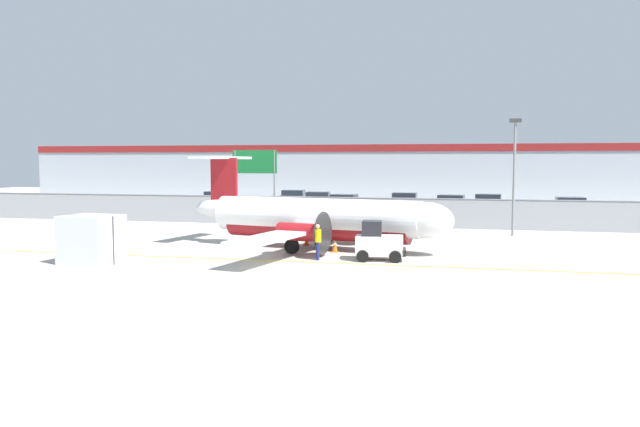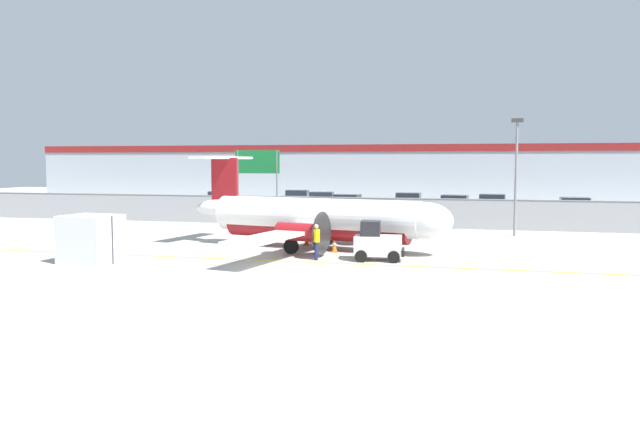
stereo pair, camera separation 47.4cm
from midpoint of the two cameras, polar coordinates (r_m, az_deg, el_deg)
The scene contains 22 objects.
ground_plane at distance 29.00m, azimuth -2.27°, elevation -4.44°, with size 140.00×140.00×0.01m.
perimeter_fence at distance 44.41m, azimuth 3.14°, elevation 0.24°, with size 98.00×0.10×2.10m.
parking_lot_strip at distance 55.82m, azimuth 5.14°, elevation 0.09°, with size 98.00×17.00×0.12m.
background_building at distance 74.01m, azimuth 7.10°, elevation 3.72°, with size 91.00×8.10×6.50m.
commuter_airplane at distance 33.02m, azimuth -0.37°, elevation -0.50°, with size 15.03×15.99×4.92m.
baggage_tug at distance 29.38m, azimuth 4.89°, elevation -2.65°, with size 2.42×1.57×1.88m.
ground_crew_worker at distance 29.43m, azimuth -0.68°, elevation -2.43°, with size 0.42×0.55×1.70m.
cargo_container at distance 30.39m, azimuth -20.58°, elevation -2.23°, with size 2.63×2.29×2.20m.
traffic_cone_near_left at distance 32.03m, azimuth 0.95°, elevation -2.99°, with size 0.36×0.36×0.64m.
traffic_cone_near_right at distance 34.62m, azimuth -1.63°, elevation -2.40°, with size 0.36×0.36×0.64m.
traffic_cone_far_left at distance 32.89m, azimuth 6.83°, elevation -2.82°, with size 0.36×0.36×0.64m.
traffic_cone_far_right at distance 35.86m, azimuth -4.61°, elevation -2.16°, with size 0.36×0.36×0.64m.
parked_car_0 at distance 61.48m, azimuth -9.47°, elevation 1.26°, with size 4.35×2.34×1.58m.
parked_car_1 at distance 63.61m, azimuth -2.76°, elevation 1.44°, with size 4.31×2.24×1.58m.
parked_car_2 at distance 59.91m, azimuth -0.30°, elevation 1.23°, with size 4.33×2.30×1.58m.
parked_car_3 at distance 55.58m, azimuth 1.85°, elevation 0.94°, with size 4.36×2.37×1.58m.
parked_car_4 at distance 58.79m, azimuth 7.63°, elevation 1.12°, with size 4.26×2.13×1.58m.
parked_car_5 at distance 55.71m, azimuth 11.53°, elevation 0.86°, with size 4.37×2.39×1.58m.
parked_car_6 at distance 57.93m, azimuth 15.01°, elevation 0.94°, with size 4.34×2.31×1.58m.
parked_car_7 at distance 55.07m, azimuth 21.56°, elevation 0.57°, with size 4.21×2.03×1.58m.
apron_light_pole at distance 40.44m, azimuth 17.02°, elevation 4.10°, with size 0.70×0.30×7.27m.
highway_sign at distance 48.81m, azimuth -6.27°, elevation 4.19°, with size 3.60×0.14×5.50m.
Camera 1 is at (7.27, -25.68, 4.69)m, focal length 35.00 mm.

